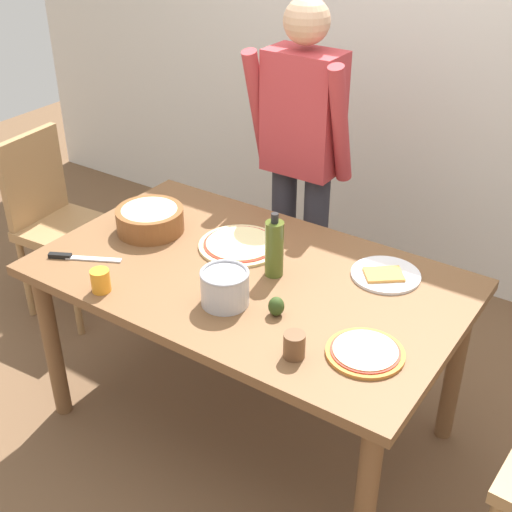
# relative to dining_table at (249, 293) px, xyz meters

# --- Properties ---
(ground) EXTENTS (8.00, 8.00, 0.00)m
(ground) POSITION_rel_dining_table_xyz_m (0.00, 0.00, -0.67)
(ground) COLOR brown
(wall_back) EXTENTS (5.60, 0.10, 2.60)m
(wall_back) POSITION_rel_dining_table_xyz_m (0.00, 1.60, 0.63)
(wall_back) COLOR silver
(wall_back) RESTS_ON ground
(dining_table) EXTENTS (1.60, 0.96, 0.76)m
(dining_table) POSITION_rel_dining_table_xyz_m (0.00, 0.00, 0.00)
(dining_table) COLOR brown
(dining_table) RESTS_ON ground
(person_cook) EXTENTS (0.49, 0.25, 1.62)m
(person_cook) POSITION_rel_dining_table_xyz_m (-0.22, 0.76, 0.27)
(person_cook) COLOR #2D2D38
(person_cook) RESTS_ON ground
(chair_wooden_left) EXTENTS (0.43, 0.43, 0.95)m
(chair_wooden_left) POSITION_rel_dining_table_xyz_m (-1.32, 0.19, -0.13)
(chair_wooden_left) COLOR #A37A4C
(chair_wooden_left) RESTS_ON ground
(pizza_raw_on_board) EXTENTS (0.33, 0.33, 0.02)m
(pizza_raw_on_board) POSITION_rel_dining_table_xyz_m (-0.14, 0.14, 0.10)
(pizza_raw_on_board) COLOR beige
(pizza_raw_on_board) RESTS_ON dining_table
(pizza_cooked_on_tray) EXTENTS (0.25, 0.25, 0.02)m
(pizza_cooked_on_tray) POSITION_rel_dining_table_xyz_m (0.58, -0.19, 0.10)
(pizza_cooked_on_tray) COLOR #C67A33
(pizza_cooked_on_tray) RESTS_ON dining_table
(plate_with_slice) EXTENTS (0.26, 0.26, 0.02)m
(plate_with_slice) POSITION_rel_dining_table_xyz_m (0.44, 0.27, 0.10)
(plate_with_slice) COLOR white
(plate_with_slice) RESTS_ON dining_table
(popcorn_bowl) EXTENTS (0.28, 0.28, 0.11)m
(popcorn_bowl) POSITION_rel_dining_table_xyz_m (-0.53, 0.05, 0.15)
(popcorn_bowl) COLOR brown
(popcorn_bowl) RESTS_ON dining_table
(olive_oil_bottle) EXTENTS (0.07, 0.07, 0.26)m
(olive_oil_bottle) POSITION_rel_dining_table_xyz_m (0.08, 0.05, 0.20)
(olive_oil_bottle) COLOR #47561E
(olive_oil_bottle) RESTS_ON dining_table
(steel_pot) EXTENTS (0.17, 0.17, 0.13)m
(steel_pot) POSITION_rel_dining_table_xyz_m (0.04, -0.21, 0.16)
(steel_pot) COLOR #B7B7BC
(steel_pot) RESTS_ON dining_table
(cup_orange) EXTENTS (0.07, 0.07, 0.08)m
(cup_orange) POSITION_rel_dining_table_xyz_m (-0.37, -0.40, 0.13)
(cup_orange) COLOR orange
(cup_orange) RESTS_ON dining_table
(cup_small_brown) EXTENTS (0.07, 0.07, 0.08)m
(cup_small_brown) POSITION_rel_dining_table_xyz_m (0.40, -0.32, 0.13)
(cup_small_brown) COLOR brown
(cup_small_brown) RESTS_ON dining_table
(chef_knife) EXTENTS (0.27, 0.16, 0.02)m
(chef_knife) POSITION_rel_dining_table_xyz_m (-0.62, -0.29, 0.10)
(chef_knife) COLOR silver
(chef_knife) RESTS_ON dining_table
(avocado) EXTENTS (0.06, 0.06, 0.07)m
(avocado) POSITION_rel_dining_table_xyz_m (0.23, -0.17, 0.13)
(avocado) COLOR #2D4219
(avocado) RESTS_ON dining_table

